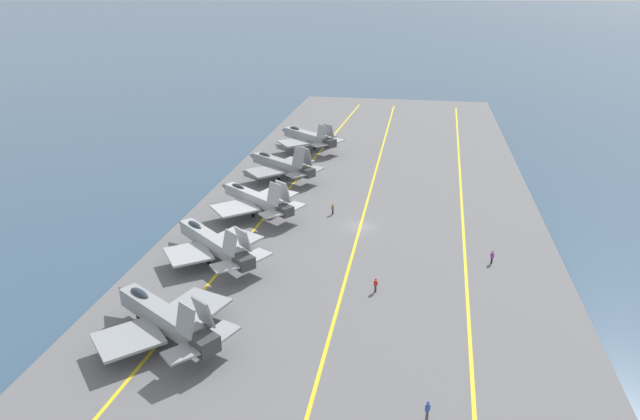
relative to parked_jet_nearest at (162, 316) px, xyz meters
name	(u,v)px	position (x,y,z in m)	size (l,w,h in m)	color
ground_plane	(360,229)	(30.31, -15.96, -2.77)	(2000.00, 2000.00, 0.00)	#334C66
carrier_deck	(360,228)	(30.31, -15.96, -2.57)	(189.23, 52.24, 0.40)	slate
deck_stripe_foul_line	(464,234)	(30.31, -30.33, -2.37)	(170.31, 0.36, 0.01)	yellow
deck_stripe_centerline	(360,227)	(30.31, -15.96, -2.37)	(170.31, 0.36, 0.01)	yellow
deck_stripe_edge_line	(263,220)	(30.31, -1.60, -2.37)	(170.31, 0.36, 0.01)	yellow
parked_jet_nearest	(162,316)	(0.00, 0.00, 0.00)	(13.81, 15.70, 6.15)	gray
parked_jet_second	(212,242)	(16.91, 1.11, 0.01)	(14.16, 15.73, 5.95)	#9EA3A8
parked_jet_third	(255,199)	(32.30, 0.01, 0.08)	(13.96, 15.51, 6.38)	#A8AAAF
parked_jet_fourth	(280,164)	(49.21, 0.31, 0.18)	(13.49, 15.69, 6.55)	gray
parked_jet_fifth	(307,137)	(67.91, -0.75, 0.35)	(13.72, 15.23, 6.27)	#93999E
crew_red_vest	(376,285)	(12.37, -19.66, -1.44)	(0.40, 0.46, 1.69)	#383328
crew_blue_vest	(427,410)	(-7.07, -25.44, -1.35)	(0.46, 0.42, 1.85)	#4C473D
crew_brown_vest	(333,209)	(34.13, -11.39, -1.44)	(0.28, 0.39, 1.69)	#232328
crew_purple_vest	(492,256)	(21.88, -33.24, -1.42)	(0.45, 0.45, 1.72)	#232328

